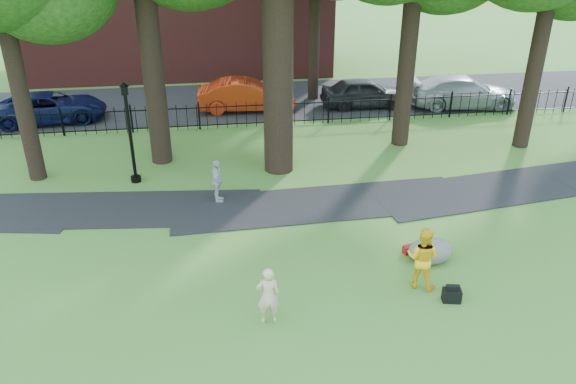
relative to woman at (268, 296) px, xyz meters
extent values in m
plane|color=#467027|center=(1.40, 1.94, -0.76)|extent=(120.00, 120.00, 0.00)
cube|color=black|center=(2.40, 5.84, -0.76)|extent=(36.07, 3.85, 0.03)
cube|color=black|center=(1.40, 17.94, -0.76)|extent=(80.00, 7.00, 0.02)
cube|color=black|center=(1.40, 13.94, 0.26)|extent=(44.00, 0.04, 0.04)
cube|color=black|center=(1.40, 13.94, -0.58)|extent=(44.00, 0.04, 0.04)
cylinder|color=black|center=(1.40, 8.94, 4.49)|extent=(1.10, 1.10, 10.50)
cylinder|color=black|center=(-7.60, 9.44, 3.09)|extent=(0.60, 0.60, 7.70)
cylinder|color=black|center=(-3.10, 10.44, 3.79)|extent=(0.80, 0.80, 9.10)
cylinder|color=black|center=(6.90, 10.94, 3.44)|extent=(0.70, 0.70, 8.40)
cylinder|color=black|center=(11.90, 9.94, 3.27)|extent=(0.64, 0.64, 8.05)
imported|color=beige|center=(0.00, 0.00, 0.00)|extent=(0.56, 0.38, 1.51)
imported|color=yellow|center=(4.11, 0.88, 0.11)|extent=(1.06, 1.01, 1.73)
imported|color=#B2B3B7|center=(-1.01, 6.53, 0.00)|extent=(0.47, 0.93, 1.52)
ellipsoid|color=#5F594F|center=(4.83, 2.02, -0.39)|extent=(1.37, 1.12, 0.73)
cylinder|color=black|center=(-3.95, 8.60, 0.89)|extent=(0.12, 0.12, 3.30)
cylinder|color=black|center=(-3.95, 8.60, -0.65)|extent=(0.37, 0.37, 0.21)
cube|color=black|center=(-3.95, 8.60, 2.70)|extent=(0.27, 0.27, 0.31)
cone|color=black|center=(-3.95, 8.60, 2.90)|extent=(0.33, 0.33, 0.16)
cube|color=black|center=(4.69, 0.13, -0.59)|extent=(0.50, 0.37, 0.34)
cube|color=maroon|center=(4.38, 2.45, -0.64)|extent=(0.40, 0.30, 0.24)
imported|color=#B72C0E|center=(0.73, 16.42, 0.03)|extent=(4.87, 1.93, 1.58)
imported|color=#0B1237|center=(-8.53, 16.04, -0.06)|extent=(5.28, 2.95, 1.40)
imported|color=black|center=(6.72, 16.18, -0.01)|extent=(4.44, 1.92, 1.49)
imported|color=#9EA0A6|center=(11.66, 15.44, 0.02)|extent=(5.60, 2.78, 1.56)
camera|label=1|loc=(-1.07, -10.74, 8.06)|focal=35.00mm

